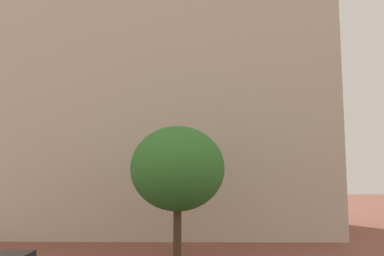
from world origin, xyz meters
name	(u,v)px	position (x,y,z in m)	size (l,w,h in m)	color
landmark_building	(157,90)	(-2.95, 27.69, 11.09)	(26.41, 11.96, 37.90)	beige
tree_curb_far	(178,169)	(-0.60, 15.81, 4.63)	(4.57, 4.57, 6.70)	#4C3823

